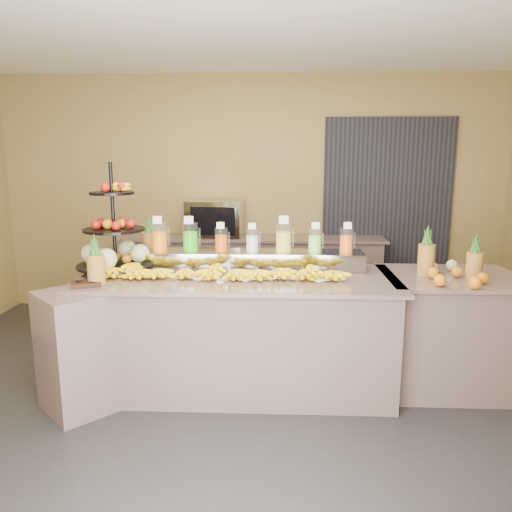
# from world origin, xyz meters

# --- Properties ---
(ground) EXTENTS (6.00, 6.00, 0.00)m
(ground) POSITION_xyz_m (0.00, 0.00, 0.00)
(ground) COLOR black
(ground) RESTS_ON ground
(room_envelope) EXTENTS (6.04, 5.02, 2.82)m
(room_envelope) POSITION_xyz_m (0.19, 0.79, 1.88)
(room_envelope) COLOR olive
(room_envelope) RESTS_ON ground
(buffet_counter) EXTENTS (2.75, 1.25, 0.93)m
(buffet_counter) POSITION_xyz_m (-0.12, 0.26, 0.47)
(buffet_counter) COLOR gray
(buffet_counter) RESTS_ON ground
(right_counter) EXTENTS (1.08, 0.88, 0.93)m
(right_counter) POSITION_xyz_m (1.70, 0.40, 0.47)
(right_counter) COLOR gray
(right_counter) RESTS_ON ground
(back_ledge) EXTENTS (3.10, 0.55, 0.93)m
(back_ledge) POSITION_xyz_m (0.00, 2.25, 0.47)
(back_ledge) COLOR gray
(back_ledge) RESTS_ON ground
(pitcher_tray) EXTENTS (1.85, 0.30, 0.15)m
(pitcher_tray) POSITION_xyz_m (0.10, 0.58, 1.01)
(pitcher_tray) COLOR gray
(pitcher_tray) RESTS_ON buffet_counter
(juice_pitcher_orange_a) EXTENTS (0.13, 0.13, 0.31)m
(juice_pitcher_orange_a) POSITION_xyz_m (-0.68, 0.58, 1.18)
(juice_pitcher_orange_a) COLOR silver
(juice_pitcher_orange_a) RESTS_ON pitcher_tray
(juice_pitcher_green) EXTENTS (0.13, 0.13, 0.31)m
(juice_pitcher_green) POSITION_xyz_m (-0.42, 0.58, 1.18)
(juice_pitcher_green) COLOR silver
(juice_pitcher_green) RESTS_ON pitcher_tray
(juice_pitcher_orange_b) EXTENTS (0.11, 0.11, 0.26)m
(juice_pitcher_orange_b) POSITION_xyz_m (-0.16, 0.58, 1.17)
(juice_pitcher_orange_b) COLOR silver
(juice_pitcher_orange_b) RESTS_ON pitcher_tray
(juice_pitcher_milk) EXTENTS (0.11, 0.11, 0.26)m
(juice_pitcher_milk) POSITION_xyz_m (0.10, 0.58, 1.17)
(juice_pitcher_milk) COLOR silver
(juice_pitcher_milk) RESTS_ON pitcher_tray
(juice_pitcher_lemon) EXTENTS (0.13, 0.14, 0.32)m
(juice_pitcher_lemon) POSITION_xyz_m (0.36, 0.58, 1.19)
(juice_pitcher_lemon) COLOR silver
(juice_pitcher_lemon) RESTS_ON pitcher_tray
(juice_pitcher_lime) EXTENTS (0.11, 0.11, 0.26)m
(juice_pitcher_lime) POSITION_xyz_m (0.62, 0.58, 1.17)
(juice_pitcher_lime) COLOR silver
(juice_pitcher_lime) RESTS_ON pitcher_tray
(juice_pitcher_orange_c) EXTENTS (0.11, 0.11, 0.27)m
(juice_pitcher_orange_c) POSITION_xyz_m (0.88, 0.58, 1.17)
(juice_pitcher_orange_c) COLOR silver
(juice_pitcher_orange_c) RESTS_ON pitcher_tray
(banana_heap) EXTENTS (1.94, 0.18, 0.16)m
(banana_heap) POSITION_xyz_m (-0.14, 0.26, 0.99)
(banana_heap) COLOR yellow
(banana_heap) RESTS_ON buffet_counter
(fruit_stand) EXTENTS (0.80, 0.80, 0.89)m
(fruit_stand) POSITION_xyz_m (-0.98, 0.45, 1.16)
(fruit_stand) COLOR black
(fruit_stand) RESTS_ON buffet_counter
(condiment_caddy) EXTENTS (0.25, 0.22, 0.03)m
(condiment_caddy) POSITION_xyz_m (-1.09, -0.04, 0.95)
(condiment_caddy) COLOR black
(condiment_caddy) RESTS_ON buffet_counter
(pineapple_left_a) EXTENTS (0.13, 0.13, 0.38)m
(pineapple_left_a) POSITION_xyz_m (-1.03, 0.02, 1.07)
(pineapple_left_a) COLOR brown
(pineapple_left_a) RESTS_ON buffet_counter
(pineapple_left_b) EXTENTS (0.15, 0.15, 0.43)m
(pineapple_left_b) POSITION_xyz_m (-0.81, 0.76, 1.10)
(pineapple_left_b) COLOR brown
(pineapple_left_b) RESTS_ON buffet_counter
(right_fruit_pile) EXTENTS (0.47, 0.45, 0.25)m
(right_fruit_pile) POSITION_xyz_m (1.64, 0.27, 1.01)
(right_fruit_pile) COLOR brown
(right_fruit_pile) RESTS_ON right_counter
(oven_warmer) EXTENTS (0.66, 0.49, 0.42)m
(oven_warmer) POSITION_xyz_m (-0.42, 2.25, 1.14)
(oven_warmer) COLOR gray
(oven_warmer) RESTS_ON back_ledge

